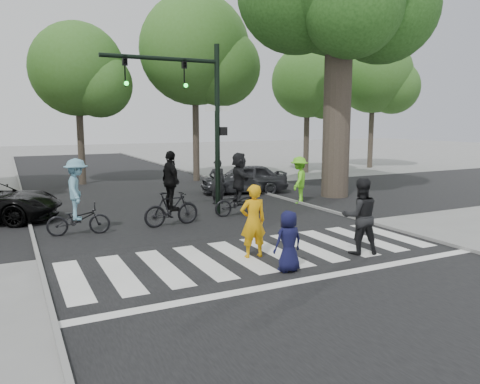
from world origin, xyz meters
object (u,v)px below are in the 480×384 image
at_px(pedestrian_woman, 253,221).
at_px(pedestrian_child, 288,241).
at_px(cyclist_left, 78,202).
at_px(cyclist_right, 239,188).
at_px(car_grey, 244,179).
at_px(traffic_signal, 195,105).
at_px(cyclist_mid, 171,195).
at_px(pedestrian_adult, 360,216).

bearing_deg(pedestrian_woman, pedestrian_child, 104.07).
xyz_separation_m(pedestrian_child, cyclist_left, (-3.74, 5.69, 0.29)).
height_order(cyclist_right, car_grey, cyclist_right).
xyz_separation_m(cyclist_right, car_grey, (2.56, 4.67, -0.33)).
relative_size(traffic_signal, cyclist_right, 2.63).
bearing_deg(car_grey, pedestrian_woman, -11.65).
xyz_separation_m(pedestrian_child, car_grey, (4.35, 10.73, -0.01)).
bearing_deg(cyclist_right, car_grey, 61.23).
bearing_deg(cyclist_mid, cyclist_right, 9.23).
bearing_deg(cyclist_left, car_grey, 31.93).
bearing_deg(pedestrian_child, car_grey, -113.39).
bearing_deg(pedestrian_woman, car_grey, -109.74).
height_order(cyclist_mid, cyclist_right, cyclist_mid).
distance_m(cyclist_left, car_grey, 9.53).
relative_size(pedestrian_woman, cyclist_left, 0.80).
xyz_separation_m(pedestrian_child, cyclist_right, (1.78, 6.06, 0.31)).
xyz_separation_m(pedestrian_woman, cyclist_right, (1.97, 4.73, 0.10)).
relative_size(cyclist_right, car_grey, 0.56).
relative_size(pedestrian_child, pedestrian_adult, 0.72).
bearing_deg(cyclist_mid, pedestrian_woman, -80.93).
distance_m(cyclist_right, car_grey, 5.34).
bearing_deg(traffic_signal, cyclist_right, -25.62).
height_order(pedestrian_adult, cyclist_mid, cyclist_mid).
relative_size(pedestrian_child, cyclist_left, 0.61).
distance_m(cyclist_left, cyclist_mid, 2.87).
bearing_deg(pedestrian_adult, traffic_signal, -53.33).
relative_size(traffic_signal, pedestrian_woman, 3.26).
height_order(pedestrian_adult, cyclist_left, cyclist_left).
bearing_deg(cyclist_right, pedestrian_child, -106.41).
xyz_separation_m(traffic_signal, cyclist_mid, (-1.28, -1.09, -2.90)).
relative_size(cyclist_left, car_grey, 0.57).
bearing_deg(traffic_signal, cyclist_left, -165.99).
relative_size(cyclist_mid, cyclist_right, 1.07).
bearing_deg(pedestrian_woman, cyclist_left, -44.76).
height_order(traffic_signal, cyclist_mid, traffic_signal).
relative_size(traffic_signal, car_grey, 1.49).
distance_m(pedestrian_child, car_grey, 11.57).
distance_m(pedestrian_adult, cyclist_right, 5.68).
xyz_separation_m(pedestrian_woman, cyclist_left, (-3.55, 4.35, 0.07)).
xyz_separation_m(cyclist_left, cyclist_mid, (2.87, -0.06, 0.01)).
bearing_deg(cyclist_right, pedestrian_adult, -83.72).
height_order(pedestrian_woman, car_grey, pedestrian_woman).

